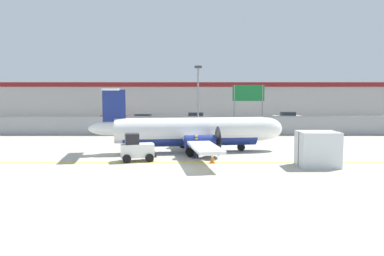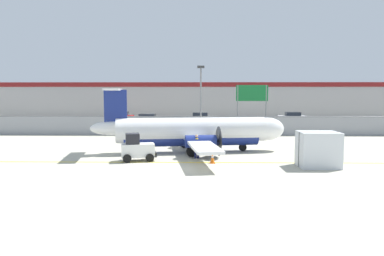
{
  "view_description": "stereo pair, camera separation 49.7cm",
  "coord_description": "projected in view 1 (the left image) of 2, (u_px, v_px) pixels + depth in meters",
  "views": [
    {
      "loc": [
        -0.52,
        -22.5,
        4.6
      ],
      "look_at": [
        -0.64,
        7.37,
        1.8
      ],
      "focal_mm": 35.0,
      "sensor_mm": 36.0,
      "label": 1
    },
    {
      "loc": [
        -0.02,
        -22.5,
        4.6
      ],
      "look_at": [
        -0.64,
        7.37,
        1.8
      ],
      "focal_mm": 35.0,
      "sensor_mm": 36.0,
      "label": 2
    }
  ],
  "objects": [
    {
      "name": "cargo_container",
      "position": [
        319.0,
        149.0,
        23.4
      ],
      "size": [
        2.44,
        2.03,
        2.2
      ],
      "rotation": [
        0.0,
        0.0,
        0.01
      ],
      "color": "silver",
      "rests_on": "ground"
    },
    {
      "name": "parking_lot_strip",
      "position": [
        197.0,
        126.0,
        52.2
      ],
      "size": [
        98.0,
        17.0,
        0.12
      ],
      "color": "#38383A",
      "rests_on": "ground"
    },
    {
      "name": "background_building",
      "position": [
        196.0,
        100.0,
        70.31
      ],
      "size": [
        91.0,
        8.1,
        6.5
      ],
      "color": "#BCB7B2",
      "rests_on": "ground"
    },
    {
      "name": "commuter_airplane",
      "position": [
        195.0,
        132.0,
        29.06
      ],
      "size": [
        15.17,
        16.06,
        4.92
      ],
      "rotation": [
        0.0,
        0.0,
        0.15
      ],
      "color": "white",
      "rests_on": "ground"
    },
    {
      "name": "traffic_cone_near_left",
      "position": [
        214.0,
        158.0,
        24.58
      ],
      "size": [
        0.36,
        0.36,
        0.64
      ],
      "color": "orange",
      "rests_on": "ground"
    },
    {
      "name": "perimeter_fence",
      "position": [
        198.0,
        125.0,
        40.65
      ],
      "size": [
        98.0,
        0.1,
        2.1
      ],
      "color": "gray",
      "rests_on": "ground"
    },
    {
      "name": "parked_car_4",
      "position": [
        289.0,
        117.0,
        57.53
      ],
      "size": [
        4.3,
        2.22,
        1.58
      ],
      "rotation": [
        0.0,
        0.0,
        3.08
      ],
      "color": "silver",
      "rests_on": "parking_lot_strip"
    },
    {
      "name": "ground_plane",
      "position": [
        201.0,
        162.0,
        24.82
      ],
      "size": [
        140.0,
        140.0,
        0.01
      ],
      "color": "#B2AD99"
    },
    {
      "name": "parked_car_2",
      "position": [
        198.0,
        118.0,
        56.03
      ],
      "size": [
        4.21,
        2.02,
        1.58
      ],
      "rotation": [
        0.0,
        0.0,
        -0.0
      ],
      "color": "gray",
      "rests_on": "parking_lot_strip"
    },
    {
      "name": "traffic_cone_near_right",
      "position": [
        209.0,
        147.0,
        29.86
      ],
      "size": [
        0.36,
        0.36,
        0.64
      ],
      "color": "orange",
      "rests_on": "ground"
    },
    {
      "name": "parked_car_0",
      "position": [
        117.0,
        117.0,
        58.46
      ],
      "size": [
        4.35,
        2.34,
        1.58
      ],
      "rotation": [
        0.0,
        0.0,
        3.04
      ],
      "color": "red",
      "rests_on": "parking_lot_strip"
    },
    {
      "name": "highway_sign",
      "position": [
        250.0,
        97.0,
        42.22
      ],
      "size": [
        3.6,
        0.14,
        5.5
      ],
      "color": "slate",
      "rests_on": "ground"
    },
    {
      "name": "parked_car_3",
      "position": [
        244.0,
        123.0,
        46.63
      ],
      "size": [
        4.3,
        2.2,
        1.58
      ],
      "rotation": [
        0.0,
        0.0,
        3.08
      ],
      "color": "silver",
      "rests_on": "parking_lot_strip"
    },
    {
      "name": "parked_car_1",
      "position": [
        145.0,
        120.0,
        52.27
      ],
      "size": [
        4.28,
        2.18,
        1.58
      ],
      "rotation": [
        0.0,
        0.0,
        -0.05
      ],
      "color": "#B28C19",
      "rests_on": "parking_lot_strip"
    },
    {
      "name": "baggage_tug",
      "position": [
        138.0,
        148.0,
        25.3
      ],
      "size": [
        2.52,
        1.81,
        1.88
      ],
      "rotation": [
        0.0,
        0.0,
        0.23
      ],
      "color": "silver",
      "rests_on": "ground"
    },
    {
      "name": "ground_crew_worker",
      "position": [
        198.0,
        145.0,
        26.28
      ],
      "size": [
        0.55,
        0.41,
        1.7
      ],
      "rotation": [
        0.0,
        0.0,
        1.79
      ],
      "color": "#191E4C",
      "rests_on": "ground"
    },
    {
      "name": "apron_light_pole",
      "position": [
        200.0,
        96.0,
        36.9
      ],
      "size": [
        0.7,
        0.3,
        7.27
      ],
      "color": "slate",
      "rests_on": "ground"
    }
  ]
}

